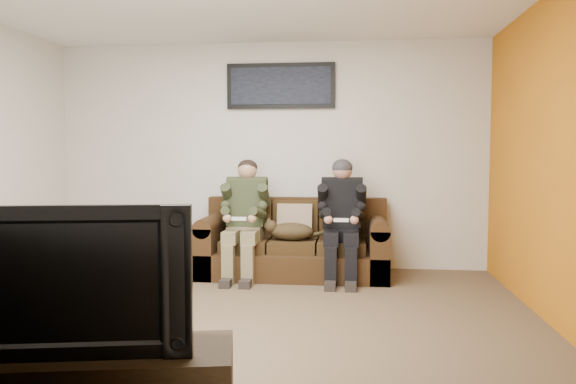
# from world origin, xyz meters

# --- Properties ---
(floor) EXTENTS (5.00, 5.00, 0.00)m
(floor) POSITION_xyz_m (0.00, 0.00, 0.00)
(floor) COLOR brown
(floor) RESTS_ON ground
(wall_back) EXTENTS (5.00, 0.00, 5.00)m
(wall_back) POSITION_xyz_m (0.00, 2.25, 1.30)
(wall_back) COLOR beige
(wall_back) RESTS_ON ground
(wall_front) EXTENTS (5.00, 0.00, 5.00)m
(wall_front) POSITION_xyz_m (0.00, -2.25, 1.30)
(wall_front) COLOR beige
(wall_front) RESTS_ON ground
(wall_right) EXTENTS (0.00, 4.50, 4.50)m
(wall_right) POSITION_xyz_m (2.50, 0.00, 1.30)
(wall_right) COLOR beige
(wall_right) RESTS_ON ground
(accent_wall_right) EXTENTS (0.00, 4.50, 4.50)m
(accent_wall_right) POSITION_xyz_m (2.49, 0.00, 1.30)
(accent_wall_right) COLOR #C16B13
(accent_wall_right) RESTS_ON ground
(sofa) EXTENTS (2.02, 0.87, 0.83)m
(sofa) POSITION_xyz_m (0.34, 1.82, 0.31)
(sofa) COLOR #372210
(sofa) RESTS_ON ground
(throw_pillow) EXTENTS (0.39, 0.18, 0.38)m
(throw_pillow) POSITION_xyz_m (0.34, 1.86, 0.59)
(throw_pillow) COLOR #967B62
(throw_pillow) RESTS_ON sofa
(throw_blanket) EXTENTS (0.41, 0.20, 0.07)m
(throw_blanket) POSITION_xyz_m (-0.27, 2.08, 0.83)
(throw_blanket) COLOR #BFA88C
(throw_blanket) RESTS_ON sofa
(person_left) EXTENTS (0.51, 0.87, 1.26)m
(person_left) POSITION_xyz_m (-0.18, 1.65, 0.70)
(person_left) COLOR olive
(person_left) RESTS_ON sofa
(person_right) EXTENTS (0.51, 0.86, 1.27)m
(person_right) POSITION_xyz_m (0.86, 1.65, 0.70)
(person_right) COLOR black
(person_right) RESTS_ON sofa
(cat) EXTENTS (0.66, 0.26, 0.24)m
(cat) POSITION_xyz_m (0.31, 1.64, 0.50)
(cat) COLOR #4D3A1E
(cat) RESTS_ON sofa
(framed_poster) EXTENTS (1.25, 0.05, 0.52)m
(framed_poster) POSITION_xyz_m (0.14, 2.22, 2.10)
(framed_poster) COLOR black
(framed_poster) RESTS_ON wall_back
(television) EXTENTS (1.14, 0.37, 0.66)m
(television) POSITION_xyz_m (-0.29, -1.95, 0.79)
(television) COLOR black
(television) RESTS_ON tv_stand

